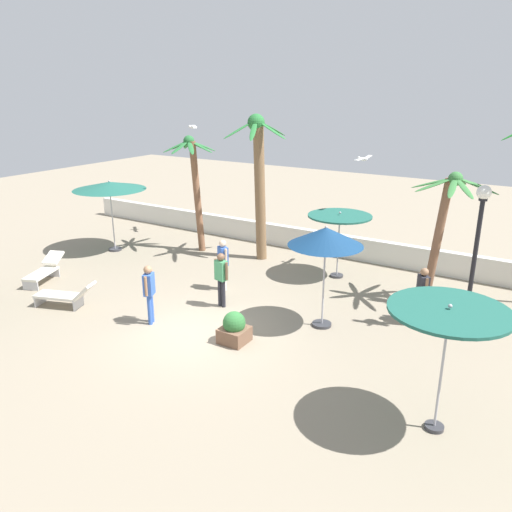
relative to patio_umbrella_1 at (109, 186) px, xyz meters
The scene contains 19 objects.
ground_plane 8.92m from the patio_umbrella_1, 27.84° to the right, with size 56.00×56.00×0.00m, color gray.
boundary_wall 8.89m from the patio_umbrella_1, 28.95° to the left, with size 25.20×0.30×0.89m, color silver.
patio_umbrella_1 is the anchor object (origin of this frame).
patio_umbrella_2 14.75m from the patio_umbrella_1, 18.98° to the right, with size 2.22×2.22×2.67m.
patio_umbrella_3 9.19m from the patio_umbrella_1, 12.49° to the left, with size 2.18×2.18×2.36m.
patio_umbrella_4 10.32m from the patio_umbrella_1, 10.23° to the right, with size 2.03×2.03×2.90m.
palm_tree_0 12.52m from the patio_umbrella_1, ahead, with size 2.43×2.43×4.07m.
palm_tree_1 6.02m from the patio_umbrella_1, 22.69° to the left, with size 2.61×2.44×5.47m.
palm_tree_2 3.37m from the patio_umbrella_1, 34.27° to the left, with size 2.10×2.10×4.60m.
lamp_post_0 13.61m from the patio_umbrella_1, ahead, with size 0.37×0.37×4.04m.
lounge_chair_0 6.09m from the patio_umbrella_1, 57.83° to the right, with size 1.96×1.16×0.84m.
lounge_chair_1 4.39m from the patio_umbrella_1, 81.25° to the right, with size 1.19×1.92×0.81m.
guest_0 12.53m from the patio_umbrella_1, ahead, with size 0.40×0.47×1.63m.
guest_1 7.52m from the patio_umbrella_1, 17.71° to the right, with size 0.55×0.31×1.70m.
guest_2 7.50m from the patio_umbrella_1, 35.38° to the right, with size 0.37×0.52×1.73m.
guest_3 6.54m from the patio_umbrella_1, ahead, with size 0.49×0.39×1.70m.
seagull_0 4.52m from the patio_umbrella_1, 71.46° to the left, with size 0.82×0.75×0.14m.
seagull_1 9.83m from the patio_umbrella_1, 19.50° to the left, with size 0.38×1.17×0.14m.
planter 9.72m from the patio_umbrella_1, 24.48° to the right, with size 0.70×0.70×0.85m.
Camera 1 is at (7.84, -9.72, 6.36)m, focal length 35.41 mm.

